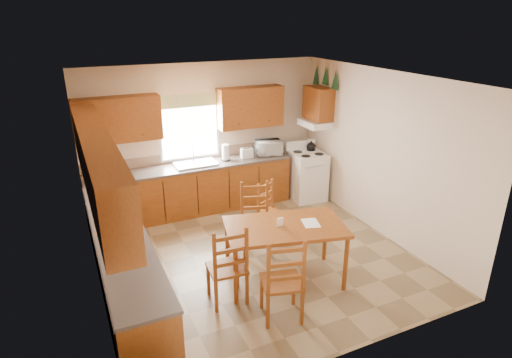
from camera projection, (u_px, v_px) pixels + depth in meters
name	position (u px, v px, depth m)	size (l,w,h in m)	color
floor	(255.00, 256.00, 6.59)	(4.50, 4.50, 0.00)	#8C7551
ceiling	(255.00, 78.00, 5.61)	(4.50, 4.50, 0.00)	brown
wall_left	(88.00, 202.00, 5.21)	(4.50, 4.50, 0.00)	beige
wall_right	(380.00, 154.00, 6.98)	(4.50, 4.50, 0.00)	beige
wall_back	(205.00, 136.00, 8.00)	(4.50, 4.50, 0.00)	beige
wall_front	(351.00, 247.00, 4.19)	(4.50, 4.50, 0.00)	beige
lower_cab_back	(193.00, 190.00, 7.93)	(3.75, 0.60, 0.88)	brown
lower_cab_left	(124.00, 266.00, 5.53)	(0.60, 3.60, 0.88)	brown
counter_back	(192.00, 166.00, 7.76)	(3.75, 0.63, 0.04)	#504541
counter_left	(120.00, 235.00, 5.37)	(0.63, 3.60, 0.04)	#504541
backsplash	(187.00, 156.00, 7.97)	(3.75, 0.01, 0.18)	#8A6E56
upper_cab_back_left	(118.00, 120.00, 7.07)	(1.41, 0.33, 0.75)	brown
upper_cab_back_right	(250.00, 107.00, 8.02)	(1.25, 0.33, 0.75)	brown
upper_cab_left	(98.00, 164.00, 4.97)	(0.33, 3.60, 0.75)	brown
upper_cab_stove	(318.00, 103.00, 8.11)	(0.33, 0.62, 0.62)	brown
range_hood	(315.00, 123.00, 8.23)	(0.44, 0.62, 0.12)	white
window_frame	(189.00, 128.00, 7.78)	(1.13, 0.02, 1.18)	white
window_pane	(189.00, 128.00, 7.78)	(1.05, 0.01, 1.10)	white
window_valance	(188.00, 101.00, 7.58)	(1.19, 0.01, 0.24)	#4D7D3A
sink_basin	(195.00, 164.00, 7.78)	(0.75, 0.45, 0.04)	silver
pine_decal_a	(335.00, 80.00, 7.72)	(0.22, 0.22, 0.36)	#184627
pine_decal_b	(326.00, 75.00, 7.97)	(0.22, 0.22, 0.36)	#184627
pine_decal_c	(316.00, 75.00, 8.26)	(0.22, 0.22, 0.36)	#184627
stove	(307.00, 176.00, 8.51)	(0.63, 0.65, 0.93)	white
coffeemaker	(104.00, 169.00, 7.08)	(0.20, 0.24, 0.33)	white
paper_towel	(226.00, 153.00, 7.97)	(0.13, 0.13, 0.31)	white
toaster	(247.00, 153.00, 8.15)	(0.22, 0.14, 0.18)	white
microwave	(268.00, 148.00, 8.32)	(0.46, 0.33, 0.28)	white
dining_table	(284.00, 253.00, 5.86)	(1.59, 0.91, 0.85)	brown
chair_near_left	(227.00, 263.00, 5.40)	(0.46, 0.44, 1.10)	brown
chair_near_right	(282.00, 277.00, 5.09)	(0.47, 0.45, 1.13)	brown
chair_far_left	(272.00, 210.00, 7.06)	(0.39, 0.37, 0.92)	brown
chair_far_right	(256.00, 219.00, 6.57)	(0.45, 0.43, 1.08)	brown
table_paper	(311.00, 223.00, 5.77)	(0.21, 0.28, 0.00)	white
table_card	(280.00, 222.00, 5.67)	(0.09, 0.02, 0.12)	white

